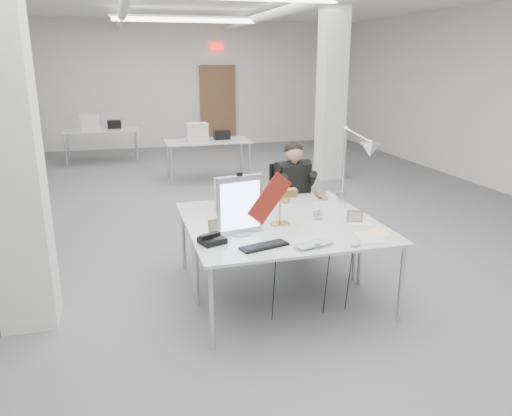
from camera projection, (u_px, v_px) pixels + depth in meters
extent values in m
cube|color=#5D5D60|center=(233.00, 229.00, 6.91)|extent=(10.00, 14.00, 0.02)
cube|color=silver|center=(171.00, 85.00, 12.92)|extent=(10.00, 0.02, 3.20)
cube|color=white|center=(9.00, 143.00, 4.01)|extent=(0.45, 0.45, 3.20)
cube|color=white|center=(331.00, 95.00, 9.40)|extent=(0.45, 0.45, 3.20)
cube|color=brown|center=(218.00, 106.00, 13.32)|extent=(0.95, 0.08, 2.10)
cube|color=red|center=(217.00, 47.00, 12.85)|extent=(0.32, 0.06, 0.16)
cube|color=white|center=(185.00, 20.00, 9.74)|extent=(2.80, 0.14, 0.08)
cube|color=silver|center=(297.00, 238.00, 4.39)|extent=(1.80, 0.90, 0.02)
cube|color=silver|center=(267.00, 209.00, 5.22)|extent=(1.80, 0.90, 0.02)
cube|color=silver|center=(208.00, 141.00, 9.51)|extent=(1.60, 0.80, 0.02)
cube|color=silver|center=(101.00, 130.00, 11.03)|extent=(1.60, 0.80, 0.02)
cube|color=gray|center=(29.00, 131.00, 11.97)|extent=(0.45, 0.55, 1.20)
cube|color=#B5B5BA|center=(240.00, 205.00, 4.38)|extent=(0.43, 0.12, 0.53)
cube|color=maroon|center=(270.00, 198.00, 4.40)|extent=(0.43, 0.09, 0.47)
cube|color=black|center=(264.00, 246.00, 4.13)|extent=(0.44, 0.24, 0.02)
imported|color=silver|center=(318.00, 246.00, 4.11)|extent=(0.39, 0.30, 0.03)
ellipsoid|color=#B3B4B8|center=(355.00, 245.00, 4.14)|extent=(0.10, 0.09, 0.04)
cube|color=black|center=(212.00, 240.00, 4.21)|extent=(0.25, 0.24, 0.05)
cube|color=#9D8743|center=(216.00, 225.00, 4.48)|extent=(0.15, 0.06, 0.12)
cube|color=#996B42|center=(355.00, 216.00, 4.74)|extent=(0.15, 0.09, 0.12)
cylinder|color=#ADACB1|center=(318.00, 214.00, 4.84)|extent=(0.11, 0.06, 0.11)
cube|color=silver|center=(370.00, 237.00, 4.35)|extent=(0.26, 0.34, 0.01)
cube|color=#F9DB95|center=(379.00, 232.00, 4.47)|extent=(0.22, 0.26, 0.01)
cube|color=silver|center=(359.00, 223.00, 4.71)|extent=(0.23, 0.19, 0.01)
cube|color=beige|center=(236.00, 195.00, 5.09)|extent=(0.40, 0.39, 0.33)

